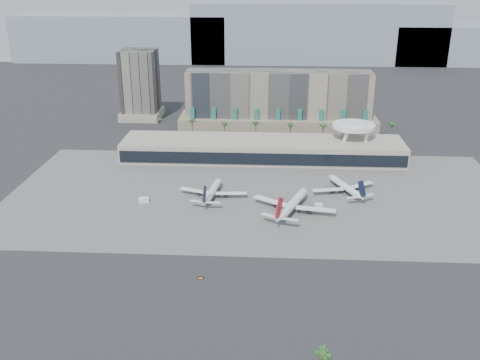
# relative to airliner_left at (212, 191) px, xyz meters

# --- Properties ---
(ground) EXTENTS (900.00, 900.00, 0.00)m
(ground) POSITION_rel_airliner_left_xyz_m (24.49, -49.69, -3.20)
(ground) COLOR #232326
(ground) RESTS_ON ground
(apron_pad) EXTENTS (260.00, 130.00, 0.06)m
(apron_pad) POSITION_rel_airliner_left_xyz_m (24.49, 5.31, -3.17)
(apron_pad) COLOR #5B5B59
(apron_pad) RESTS_ON ground
(mountain_ridge) EXTENTS (680.00, 60.00, 70.00)m
(mountain_ridge) POSITION_rel_airliner_left_xyz_m (52.37, 420.31, 26.69)
(mountain_ridge) COLOR gray
(mountain_ridge) RESTS_ON ground
(hotel) EXTENTS (140.00, 30.00, 42.00)m
(hotel) POSITION_rel_airliner_left_xyz_m (34.49, 124.72, 13.61)
(hotel) COLOR gray
(hotel) RESTS_ON ground
(office_tower) EXTENTS (30.00, 30.00, 52.00)m
(office_tower) POSITION_rel_airliner_left_xyz_m (-70.51, 150.31, 19.74)
(office_tower) COLOR black
(office_tower) RESTS_ON ground
(terminal) EXTENTS (170.00, 32.50, 14.50)m
(terminal) POSITION_rel_airliner_left_xyz_m (24.49, 60.15, 3.32)
(terminal) COLOR #B0A79B
(terminal) RESTS_ON ground
(saucer_structure) EXTENTS (26.00, 26.00, 21.89)m
(saucer_structure) POSITION_rel_airliner_left_xyz_m (79.49, 66.31, 15.26)
(saucer_structure) COLOR white
(saucer_structure) RESTS_ON ground
(palm_row) EXTENTS (157.80, 2.80, 13.10)m
(palm_row) POSITION_rel_airliner_left_xyz_m (31.49, 95.31, 7.30)
(palm_row) COLOR brown
(palm_row) RESTS_ON ground
(airliner_left) EXTENTS (35.35, 36.61, 12.68)m
(airliner_left) POSITION_rel_airliner_left_xyz_m (0.00, 0.00, 0.00)
(airliner_left) COLOR white
(airliner_left) RESTS_ON ground
(airliner_centre) EXTENTS (39.89, 41.15, 14.99)m
(airliner_centre) POSITION_rel_airliner_left_xyz_m (40.18, -15.08, 0.58)
(airliner_centre) COLOR white
(airliner_centre) RESTS_ON ground
(airliner_right) EXTENTS (33.55, 34.57, 12.68)m
(airliner_right) POSITION_rel_airliner_left_xyz_m (68.52, 9.83, 0.00)
(airliner_right) COLOR white
(airliner_right) RESTS_ON ground
(service_vehicle_a) EXTENTS (5.45, 3.92, 2.41)m
(service_vehicle_a) POSITION_rel_airliner_left_xyz_m (-33.73, -8.12, -1.99)
(service_vehicle_a) COLOR white
(service_vehicle_a) RESTS_ON ground
(service_vehicle_b) EXTENTS (4.30, 2.94, 2.03)m
(service_vehicle_b) POSITION_rel_airliner_left_xyz_m (53.31, -9.73, -2.18)
(service_vehicle_b) COLOR silver
(service_vehicle_b) RESTS_ON ground
(taxiway_sign) EXTENTS (2.30, 0.75, 1.04)m
(taxiway_sign) POSITION_rel_airliner_left_xyz_m (3.51, -77.00, -2.68)
(taxiway_sign) COLOR black
(taxiway_sign) RESTS_ON ground
(near_palm_b) EXTENTS (6.00, 6.00, 13.88)m
(near_palm_b) POSITION_rel_airliner_left_xyz_m (43.87, -131.87, 7.80)
(near_palm_b) COLOR brown
(near_palm_b) RESTS_ON ground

